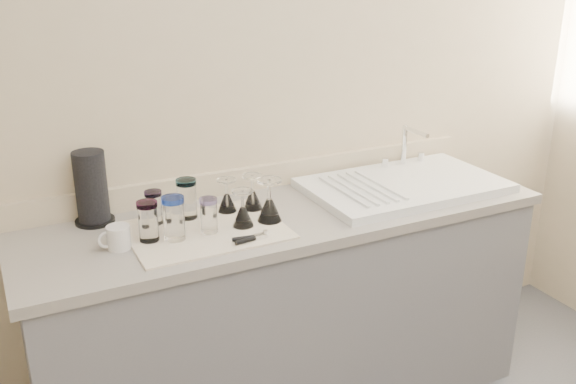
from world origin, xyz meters
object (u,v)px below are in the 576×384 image
tumbler_magenta (148,221)px  goblet_back_right (253,197)px  goblet_front_left (243,214)px  tumbler_purple (187,198)px  goblet_front_right (269,207)px  sink_unit (404,185)px  can_opener (251,238)px  tumbler_cyan (154,207)px  tumbler_lavender (209,215)px  tumbler_blue (174,218)px  goblet_back_left (227,200)px  paper_towel_roll (91,189)px  white_mug (118,238)px

tumbler_magenta → goblet_back_right: size_ratio=1.04×
tumbler_magenta → goblet_front_left: bearing=-5.3°
tumbler_purple → goblet_front_left: (0.16, -0.16, -0.03)m
goblet_back_right → goblet_front_right: size_ratio=0.85×
sink_unit → can_opener: bearing=-165.8°
goblet_back_right → can_opener: goblet_back_right is taller
tumbler_cyan → tumbler_lavender: (0.15, -0.16, 0.00)m
tumbler_purple → tumbler_lavender: 0.16m
tumbler_purple → tumbler_blue: (-0.10, -0.16, 0.00)m
goblet_front_right → goblet_front_left: bearing=-178.6°
goblet_front_left → can_opener: (-0.02, -0.13, -0.04)m
goblet_front_left → can_opener: size_ratio=1.10×
sink_unit → tumbler_purple: size_ratio=5.40×
tumbler_purple → can_opener: bearing=-65.8°
goblet_back_left → paper_towel_roll: (-0.47, 0.14, 0.08)m
white_mug → paper_towel_roll: size_ratio=0.41×
goblet_back_left → tumbler_purple: bearing=178.0°
goblet_back_right → paper_towel_roll: 0.60m
goblet_front_right → paper_towel_roll: bearing=153.3°
tumbler_lavender → goblet_front_right: goblet_front_right is taller
tumbler_cyan → goblet_front_right: bearing=-22.9°
goblet_back_left → can_opener: (-0.03, -0.29, -0.04)m
white_mug → tumbler_blue: bearing=-7.6°
tumbler_magenta → tumbler_lavender: size_ratio=1.12×
tumbler_purple → can_opener: 0.33m
tumbler_magenta → tumbler_purple: bearing=36.1°
tumbler_magenta → tumbler_blue: tumbler_blue is taller
tumbler_purple → tumbler_magenta: (-0.18, -0.13, -0.00)m
tumbler_purple → tumbler_magenta: 0.23m
paper_towel_roll → tumbler_purple: bearing=-22.2°
goblet_front_left → goblet_back_left: bearing=89.9°
goblet_back_right → goblet_front_left: same height
sink_unit → goblet_back_right: 0.67m
tumbler_purple → white_mug: (-0.29, -0.14, -0.04)m
tumbler_cyan → can_opener: bearing=-48.8°
sink_unit → goblet_back_right: bearing=174.6°
goblet_back_left → paper_towel_roll: size_ratio=0.48×
goblet_back_right → goblet_front_left: 0.17m
tumbler_cyan → tumbler_magenta: (-0.06, -0.14, 0.01)m
goblet_back_right → tumbler_cyan: bearing=175.7°
goblet_front_right → can_opener: goblet_front_right is taller
tumbler_blue → goblet_front_left: (0.26, -0.00, -0.03)m
tumbler_cyan → tumbler_lavender: size_ratio=0.99×
tumbler_magenta → can_opener: size_ratio=1.13×
sink_unit → goblet_front_left: sink_unit is taller
tumbler_blue → white_mug: tumbler_blue is taller
goblet_front_left → tumbler_magenta: bearing=174.7°
tumbler_purple → white_mug: bearing=-154.9°
tumbler_blue → goblet_front_right: goblet_front_right is taller
tumbler_cyan → goblet_back_right: 0.38m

